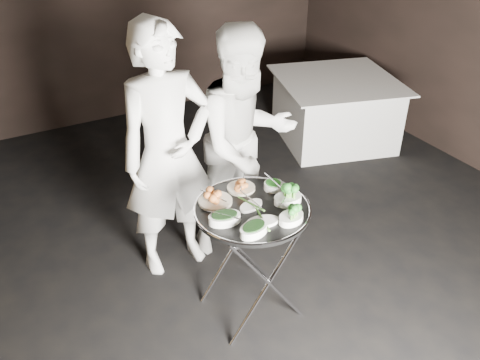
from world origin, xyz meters
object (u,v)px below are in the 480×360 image
dining_table (335,110)px  serving_tray (252,209)px  waiter_right (246,143)px  waiter_left (168,154)px  tray_stand (251,256)px

dining_table → serving_tray: bearing=-139.6°
serving_tray → dining_table: size_ratio=0.59×
dining_table → waiter_right: bearing=-148.1°
waiter_left → tray_stand: bearing=-74.0°
tray_stand → waiter_right: 0.88m
serving_tray → dining_table: 2.77m
serving_tray → waiter_right: bearing=63.1°
waiter_left → dining_table: size_ratio=1.52×
tray_stand → dining_table: tray_stand is taller
dining_table → waiter_left: bearing=-155.7°
serving_tray → waiter_right: (0.35, 0.70, 0.04)m
tray_stand → serving_tray: (0.00, 0.00, 0.36)m
waiter_right → dining_table: size_ratio=1.43×
serving_tray → waiter_left: (-0.24, 0.72, 0.10)m
tray_stand → waiter_left: size_ratio=0.44×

